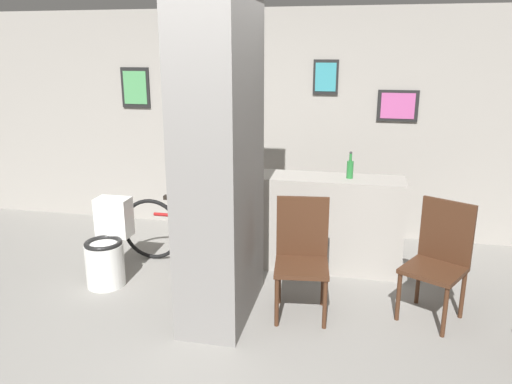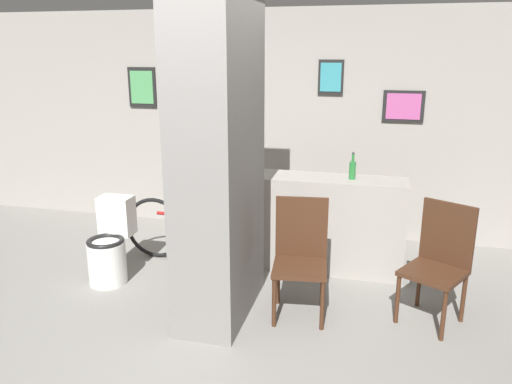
# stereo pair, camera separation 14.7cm
# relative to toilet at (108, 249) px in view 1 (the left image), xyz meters

# --- Properties ---
(ground_plane) EXTENTS (14.00, 14.00, 0.00)m
(ground_plane) POSITION_rel_toilet_xyz_m (1.15, -0.83, -0.34)
(ground_plane) COLOR gray
(wall_back) EXTENTS (8.00, 0.09, 2.60)m
(wall_back) POSITION_rel_toilet_xyz_m (1.15, 1.80, 0.97)
(wall_back) COLOR gray
(wall_back) RESTS_ON ground_plane
(pillar_center) EXTENTS (0.52, 1.06, 2.60)m
(pillar_center) POSITION_rel_toilet_xyz_m (1.21, -0.30, 0.97)
(pillar_center) COLOR gray
(pillar_center) RESTS_ON ground_plane
(counter_shelf) EXTENTS (1.49, 0.44, 0.95)m
(counter_shelf) POSITION_rel_toilet_xyz_m (1.98, 0.77, 0.14)
(counter_shelf) COLOR gray
(counter_shelf) RESTS_ON ground_plane
(toilet) EXTENTS (0.36, 0.52, 0.79)m
(toilet) POSITION_rel_toilet_xyz_m (0.00, 0.00, 0.00)
(toilet) COLOR white
(toilet) RESTS_ON ground_plane
(chair_near_pillar) EXTENTS (0.48, 0.48, 0.98)m
(chair_near_pillar) POSITION_rel_toilet_xyz_m (1.86, -0.16, 0.19)
(chair_near_pillar) COLOR #422616
(chair_near_pillar) RESTS_ON ground_plane
(chair_by_doorway) EXTENTS (0.59, 0.59, 0.98)m
(chair_by_doorway) POSITION_rel_toilet_xyz_m (2.95, -0.00, 0.19)
(chair_by_doorway) COLOR #422616
(chair_by_doorway) RESTS_ON ground_plane
(bicycle) EXTENTS (1.62, 0.42, 0.71)m
(bicycle) POSITION_rel_toilet_xyz_m (0.67, 0.60, 0.01)
(bicycle) COLOR black
(bicycle) RESTS_ON ground_plane
(bottle_tall) EXTENTS (0.06, 0.06, 0.26)m
(bottle_tall) POSITION_rel_toilet_xyz_m (2.19, 0.78, 0.71)
(bottle_tall) COLOR #267233
(bottle_tall) RESTS_ON counter_shelf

